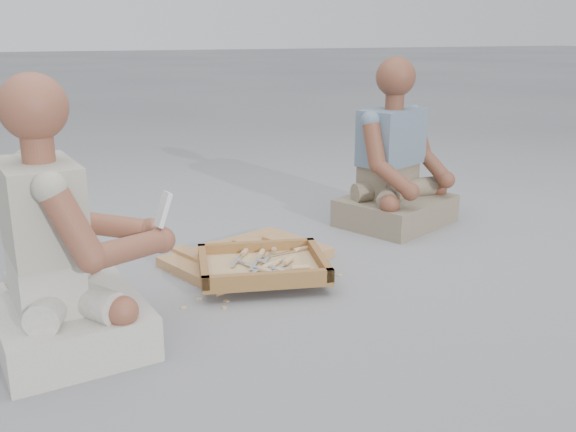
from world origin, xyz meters
name	(u,v)px	position (x,y,z in m)	size (l,w,h in m)	color
ground	(305,300)	(0.00, 0.00, 0.00)	(60.00, 60.00, 0.00)	gray
carved_panel	(247,257)	(-0.07, 0.46, 0.02)	(0.64, 0.42, 0.04)	olive
tool_tray	(262,266)	(-0.09, 0.22, 0.06)	(0.55, 0.48, 0.06)	brown
chisel_0	(295,268)	(0.01, 0.13, 0.08)	(0.22, 0.07, 0.02)	silver
chisel_1	(264,267)	(-0.09, 0.18, 0.08)	(0.20, 0.13, 0.02)	silver
chisel_2	(297,250)	(0.10, 0.33, 0.07)	(0.22, 0.06, 0.02)	silver
chisel_3	(262,269)	(-0.11, 0.16, 0.08)	(0.10, 0.21, 0.02)	silver
chisel_4	(273,265)	(-0.05, 0.21, 0.07)	(0.19, 0.15, 0.02)	silver
chisel_5	(280,271)	(-0.05, 0.12, 0.08)	(0.07, 0.22, 0.02)	silver
chisel_6	(244,253)	(-0.11, 0.38, 0.07)	(0.14, 0.19, 0.02)	silver
chisel_7	(274,248)	(0.02, 0.38, 0.07)	(0.14, 0.19, 0.02)	silver
chisel_8	(260,256)	(-0.06, 0.32, 0.07)	(0.13, 0.20, 0.02)	silver
chisel_9	(286,262)	(0.00, 0.20, 0.08)	(0.17, 0.17, 0.02)	silver
wood_chip_0	(193,274)	(-0.32, 0.40, 0.00)	(0.02, 0.01, 0.00)	tan
wood_chip_1	(296,259)	(0.13, 0.41, 0.00)	(0.02, 0.01, 0.00)	tan
wood_chip_2	(233,285)	(-0.21, 0.23, 0.00)	(0.02, 0.01, 0.00)	tan
wood_chip_3	(226,301)	(-0.27, 0.09, 0.00)	(0.02, 0.01, 0.00)	tan
wood_chip_4	(269,265)	(0.00, 0.39, 0.00)	(0.02, 0.01, 0.00)	tan
wood_chip_5	(294,287)	(0.01, 0.12, 0.00)	(0.02, 0.01, 0.00)	tan
wood_chip_6	(173,274)	(-0.40, 0.43, 0.00)	(0.02, 0.01, 0.00)	tan
wood_chip_7	(224,308)	(-0.30, 0.04, 0.00)	(0.02, 0.01, 0.00)	tan
wood_chip_8	(170,271)	(-0.40, 0.46, 0.00)	(0.02, 0.01, 0.00)	tan
wood_chip_9	(339,275)	(0.22, 0.17, 0.00)	(0.02, 0.01, 0.00)	tan
wood_chip_10	(183,308)	(-0.43, 0.09, 0.00)	(0.02, 0.01, 0.00)	tan
wood_chip_11	(311,265)	(0.16, 0.32, 0.00)	(0.02, 0.01, 0.00)	tan
wood_chip_12	(199,299)	(-0.36, 0.15, 0.00)	(0.02, 0.01, 0.00)	tan
craftsman	(61,257)	(-0.82, -0.03, 0.29)	(0.60, 0.60, 0.84)	beige
companion	(396,170)	(0.80, 0.73, 0.28)	(0.66, 0.61, 0.83)	#81735D
mobile_phone	(163,209)	(-0.51, -0.04, 0.41)	(0.06, 0.05, 0.11)	white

